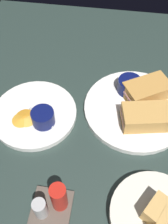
{
  "coord_description": "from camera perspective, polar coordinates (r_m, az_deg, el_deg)",
  "views": [
    {
      "loc": [
        3.19,
        45.23,
        60.63
      ],
      "look_at": [
        9.7,
        2.32,
        3.0
      ],
      "focal_mm": 41.48,
      "sensor_mm": 36.0,
      "label": 1
    }
  ],
  "objects": [
    {
      "name": "ground_plane",
      "position": [
        0.77,
        7.43,
        -1.51
      ],
      "size": [
        110.0,
        110.0,
        3.0
      ],
      "primitive_type": "cube",
      "color": "#283833"
    },
    {
      "name": "plate_sandwich_main",
      "position": [
        0.77,
        11.12,
        0.71
      ],
      "size": [
        29.64,
        29.64,
        1.6
      ],
      "primitive_type": "cylinder",
      "color": "white",
      "rests_on": "ground_plane"
    },
    {
      "name": "sandwich_half_near",
      "position": [
        0.72,
        13.56,
        -1.06
      ],
      "size": [
        14.38,
        10.02,
        4.8
      ],
      "color": "tan",
      "rests_on": "plate_sandwich_main"
    },
    {
      "name": "sandwich_half_far",
      "position": [
        0.78,
        13.68,
        4.67
      ],
      "size": [
        15.06,
        13.27,
        4.8
      ],
      "color": "#C68C42",
      "rests_on": "plate_sandwich_main"
    },
    {
      "name": "ramekin_dark_sauce",
      "position": [
        0.79,
        9.94,
        5.88
      ],
      "size": [
        6.92,
        6.92,
        4.36
      ],
      "color": "#0C144C",
      "rests_on": "plate_sandwich_main"
    },
    {
      "name": "spoon_by_dark_ramekin",
      "position": [
        0.77,
        10.52,
        1.85
      ],
      "size": [
        3.77,
        9.93,
        0.8
      ],
      "color": "silver",
      "rests_on": "plate_sandwich_main"
    },
    {
      "name": "plate_chips_companion",
      "position": [
        0.76,
        -10.83,
        -0.33
      ],
      "size": [
        24.21,
        24.21,
        1.6
      ],
      "primitive_type": "cylinder",
      "color": "white",
      "rests_on": "ground_plane"
    },
    {
      "name": "ramekin_light_gravy",
      "position": [
        0.71,
        -9.04,
        -1.13
      ],
      "size": [
        6.32,
        6.32,
        4.3
      ],
      "color": "#0C144C",
      "rests_on": "plate_chips_companion"
    },
    {
      "name": "spoon_by_gravy_ramekin",
      "position": [
        0.72,
        -8.46,
        -2.04
      ],
      "size": [
        8.87,
        6.97,
        0.8
      ],
      "color": "silver",
      "rests_on": "plate_chips_companion"
    },
    {
      "name": "plantain_chip_scatter",
      "position": [
        0.74,
        -12.2,
        -0.95
      ],
      "size": [
        12.18,
        11.16,
        0.6
      ],
      "color": "gold",
      "rests_on": "plate_chips_companion"
    },
    {
      "name": "bread_basket_rear",
      "position": [
        0.63,
        15.56,
        -21.35
      ],
      "size": [
        20.01,
        20.01,
        7.49
      ],
      "color": "silver",
      "rests_on": "ground_plane"
    },
    {
      "name": "condiment_caddy",
      "position": [
        0.6,
        -6.99,
        -19.37
      ],
      "size": [
        9.0,
        9.0,
        9.5
      ],
      "color": "brown",
      "rests_on": "ground_plane"
    }
  ]
}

